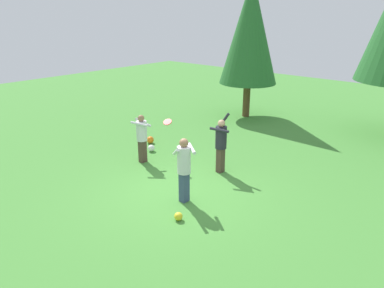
{
  "coord_description": "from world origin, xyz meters",
  "views": [
    {
      "loc": [
        6.06,
        -6.41,
        4.63
      ],
      "look_at": [
        -0.4,
        1.0,
        1.05
      ],
      "focal_mm": 34.07,
      "sensor_mm": 36.0,
      "label": 1
    }
  ],
  "objects_px": {
    "frisbee": "(167,122)",
    "person_bystander": "(184,165)",
    "person_thrower": "(221,141)",
    "ball_orange": "(150,140)",
    "ball_yellow": "(178,216)",
    "tree_left": "(250,31)",
    "person_catcher": "(142,135)",
    "ball_white": "(151,148)"
  },
  "relations": [
    {
      "from": "person_catcher",
      "to": "frisbee",
      "type": "height_order",
      "value": "person_catcher"
    },
    {
      "from": "ball_yellow",
      "to": "ball_orange",
      "type": "relative_size",
      "value": 0.76
    },
    {
      "from": "person_bystander",
      "to": "ball_orange",
      "type": "distance_m",
      "value": 4.7
    },
    {
      "from": "person_thrower",
      "to": "frisbee",
      "type": "distance_m",
      "value": 1.8
    },
    {
      "from": "person_catcher",
      "to": "tree_left",
      "type": "height_order",
      "value": "tree_left"
    },
    {
      "from": "ball_white",
      "to": "ball_orange",
      "type": "xyz_separation_m",
      "value": [
        -0.65,
        0.56,
        0.01
      ]
    },
    {
      "from": "person_thrower",
      "to": "person_bystander",
      "type": "bearing_deg",
      "value": 81.21
    },
    {
      "from": "frisbee",
      "to": "ball_yellow",
      "type": "distance_m",
      "value": 3.68
    },
    {
      "from": "ball_white",
      "to": "tree_left",
      "type": "distance_m",
      "value": 7.11
    },
    {
      "from": "person_thrower",
      "to": "person_bystander",
      "type": "distance_m",
      "value": 2.13
    },
    {
      "from": "person_bystander",
      "to": "tree_left",
      "type": "xyz_separation_m",
      "value": [
        -3.32,
        7.95,
        2.8
      ]
    },
    {
      "from": "tree_left",
      "to": "person_catcher",
      "type": "bearing_deg",
      "value": -85.63
    },
    {
      "from": "frisbee",
      "to": "tree_left",
      "type": "bearing_deg",
      "value": 101.07
    },
    {
      "from": "person_bystander",
      "to": "ball_yellow",
      "type": "height_order",
      "value": "person_bystander"
    },
    {
      "from": "person_bystander",
      "to": "ball_white",
      "type": "bearing_deg",
      "value": 6.24
    },
    {
      "from": "ball_yellow",
      "to": "ball_orange",
      "type": "xyz_separation_m",
      "value": [
        -4.45,
        3.21,
        0.03
      ]
    },
    {
      "from": "person_catcher",
      "to": "ball_orange",
      "type": "bearing_deg",
      "value": 98.84
    },
    {
      "from": "person_catcher",
      "to": "ball_white",
      "type": "bearing_deg",
      "value": 89.76
    },
    {
      "from": "ball_orange",
      "to": "ball_yellow",
      "type": "bearing_deg",
      "value": -35.86
    },
    {
      "from": "person_bystander",
      "to": "ball_yellow",
      "type": "relative_size",
      "value": 8.54
    },
    {
      "from": "person_catcher",
      "to": "ball_yellow",
      "type": "height_order",
      "value": "person_catcher"
    },
    {
      "from": "ball_orange",
      "to": "person_bystander",
      "type": "bearing_deg",
      "value": -31.8
    },
    {
      "from": "ball_yellow",
      "to": "tree_left",
      "type": "bearing_deg",
      "value": 113.72
    },
    {
      "from": "ball_white",
      "to": "ball_yellow",
      "type": "bearing_deg",
      "value": -35.03
    },
    {
      "from": "person_catcher",
      "to": "person_thrower",
      "type": "bearing_deg",
      "value": -7.34
    },
    {
      "from": "frisbee",
      "to": "ball_orange",
      "type": "distance_m",
      "value": 2.45
    },
    {
      "from": "ball_orange",
      "to": "tree_left",
      "type": "xyz_separation_m",
      "value": [
        0.61,
        5.52,
        3.69
      ]
    },
    {
      "from": "person_thrower",
      "to": "ball_yellow",
      "type": "height_order",
      "value": "person_thrower"
    },
    {
      "from": "frisbee",
      "to": "person_thrower",
      "type": "bearing_deg",
      "value": 19.84
    },
    {
      "from": "frisbee",
      "to": "ball_white",
      "type": "bearing_deg",
      "value": 162.62
    },
    {
      "from": "ball_white",
      "to": "ball_orange",
      "type": "distance_m",
      "value": 0.86
    },
    {
      "from": "frisbee",
      "to": "person_bystander",
      "type": "bearing_deg",
      "value": -36.12
    },
    {
      "from": "frisbee",
      "to": "tree_left",
      "type": "xyz_separation_m",
      "value": [
        -1.26,
        6.45,
        2.42
      ]
    },
    {
      "from": "ball_yellow",
      "to": "frisbee",
      "type": "bearing_deg",
      "value": 138.5
    },
    {
      "from": "person_thrower",
      "to": "ball_orange",
      "type": "relative_size",
      "value": 6.91
    },
    {
      "from": "person_bystander",
      "to": "frisbee",
      "type": "bearing_deg",
      "value": -0.0
    },
    {
      "from": "ball_yellow",
      "to": "ball_white",
      "type": "xyz_separation_m",
      "value": [
        -3.79,
        2.66,
        0.02
      ]
    },
    {
      "from": "person_thrower",
      "to": "tree_left",
      "type": "xyz_separation_m",
      "value": [
        -2.91,
        5.86,
        2.84
      ]
    },
    {
      "from": "person_catcher",
      "to": "ball_orange",
      "type": "xyz_separation_m",
      "value": [
        -1.14,
        1.37,
        -0.8
      ]
    },
    {
      "from": "person_bystander",
      "to": "tree_left",
      "type": "bearing_deg",
      "value": -31.25
    },
    {
      "from": "ball_white",
      "to": "tree_left",
      "type": "bearing_deg",
      "value": 90.41
    },
    {
      "from": "person_thrower",
      "to": "ball_white",
      "type": "relative_size",
      "value": 7.66
    }
  ]
}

